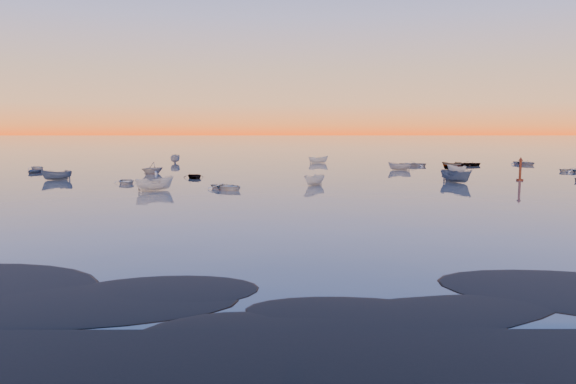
{
  "coord_description": "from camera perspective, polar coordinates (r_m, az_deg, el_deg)",
  "views": [
    {
      "loc": [
        -3.56,
        -20.73,
        6.67
      ],
      "look_at": [
        -3.36,
        28.0,
        0.97
      ],
      "focal_mm": 35.0,
      "sensor_mm": 36.0,
      "label": 1
    }
  ],
  "objects": [
    {
      "name": "mud_lobes",
      "position": [
        21.12,
        9.69,
        -11.8
      ],
      "size": [
        140.0,
        6.0,
        0.07
      ],
      "primitive_type": null,
      "color": "black",
      "rests_on": "ground"
    },
    {
      "name": "ground",
      "position": [
        120.96,
        1.45,
        3.51
      ],
      "size": [
        600.0,
        600.0,
        0.0
      ],
      "primitive_type": "plane",
      "color": "#685F56",
      "rests_on": "ground"
    },
    {
      "name": "boat_near_center",
      "position": [
        60.11,
        -13.37,
        0.13
      ],
      "size": [
        3.89,
        4.48,
        1.46
      ],
      "primitive_type": "imported",
      "rotation": [
        0.0,
        0.0,
        2.18
      ],
      "color": "#BBBCB7",
      "rests_on": "ground"
    },
    {
      "name": "channel_marker",
      "position": [
        75.19,
        22.52,
        1.99
      ],
      "size": [
        0.85,
        0.85,
        3.02
      ],
      "color": "#3F170D",
      "rests_on": "ground"
    },
    {
      "name": "moored_fleet",
      "position": [
        74.11,
        2.52,
        1.51
      ],
      "size": [
        124.0,
        58.0,
        1.2
      ],
      "primitive_type": null,
      "color": "#BBBCB7",
      "rests_on": "ground"
    },
    {
      "name": "boat_near_left",
      "position": [
        68.35,
        -16.11,
        0.81
      ],
      "size": [
        3.99,
        2.64,
        0.92
      ],
      "primitive_type": "imported",
      "rotation": [
        0.0,
        0.0,
        0.33
      ],
      "color": "#BBBCB7",
      "rests_on": "ground"
    }
  ]
}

